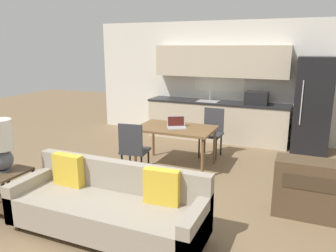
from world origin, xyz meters
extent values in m
plane|color=#7F6647|center=(0.00, 0.00, 0.00)|extent=(20.00, 20.00, 0.00)
cube|color=silver|center=(0.00, 4.63, 1.35)|extent=(6.40, 0.06, 2.70)
cube|color=white|center=(-0.04, 4.59, 1.61)|extent=(1.18, 0.01, 1.02)
cube|color=beige|center=(0.00, 4.29, 0.43)|extent=(3.19, 0.62, 0.86)
cube|color=#232326|center=(0.00, 4.29, 0.88)|extent=(3.22, 0.65, 0.04)
cube|color=#B2B5B7|center=(-0.20, 4.24, 0.90)|extent=(0.48, 0.36, 0.01)
cylinder|color=#B7BABC|center=(-0.20, 4.41, 1.02)|extent=(0.02, 0.02, 0.24)
cube|color=beige|center=(0.00, 4.43, 1.80)|extent=(3.03, 0.34, 0.70)
cube|color=black|center=(0.88, 4.24, 1.04)|extent=(0.48, 0.36, 0.28)
cube|color=black|center=(2.00, 4.21, 0.97)|extent=(0.69, 0.73, 1.93)
cylinder|color=silver|center=(1.79, 3.83, 1.06)|extent=(0.02, 0.02, 0.87)
cube|color=brown|center=(-0.23, 2.30, 0.71)|extent=(1.37, 0.86, 0.04)
cylinder|color=brown|center=(-0.85, 1.93, 0.34)|extent=(0.05, 0.05, 0.69)
cylinder|color=brown|center=(0.40, 1.93, 0.34)|extent=(0.05, 0.05, 0.69)
cylinder|color=brown|center=(-0.85, 2.67, 0.34)|extent=(0.05, 0.05, 0.69)
cylinder|color=brown|center=(0.40, 2.67, 0.34)|extent=(0.05, 0.05, 0.69)
cylinder|color=#3D2D1E|center=(-1.16, -0.44, 0.05)|extent=(0.05, 0.05, 0.10)
cylinder|color=#3D2D1E|center=(-1.16, 0.20, 0.05)|extent=(0.05, 0.05, 0.10)
cylinder|color=#3D2D1E|center=(0.93, 0.20, 0.05)|extent=(0.05, 0.05, 0.10)
cube|color=gray|center=(-0.12, -0.12, 0.27)|extent=(2.29, 0.80, 0.33)
cube|color=gray|center=(-0.12, 0.21, 0.45)|extent=(2.29, 0.14, 0.70)
cube|color=gray|center=(-1.19, -0.12, 0.34)|extent=(0.14, 0.80, 0.47)
cube|color=gray|center=(0.96, -0.12, 0.34)|extent=(0.14, 0.80, 0.47)
cube|color=gold|center=(-0.78, 0.08, 0.63)|extent=(0.40, 0.13, 0.40)
cube|color=gold|center=(0.49, 0.08, 0.63)|extent=(0.41, 0.15, 0.40)
cube|color=brown|center=(-1.61, -0.16, 0.56)|extent=(0.52, 0.52, 0.03)
cube|color=brown|center=(-1.61, -0.16, 0.13)|extent=(0.47, 0.47, 0.02)
cube|color=black|center=(-1.37, -0.40, 0.27)|extent=(0.03, 0.03, 0.55)
cube|color=black|center=(-1.85, 0.08, 0.27)|extent=(0.03, 0.03, 0.55)
cube|color=black|center=(-1.37, 0.08, 0.27)|extent=(0.03, 0.03, 0.55)
cylinder|color=#4C515B|center=(-1.62, -0.16, 0.59)|extent=(0.16, 0.16, 0.02)
sphere|color=#4C515B|center=(-1.62, -0.16, 0.73)|extent=(0.27, 0.27, 0.27)
cube|color=brown|center=(2.13, 1.28, 0.37)|extent=(1.09, 0.39, 0.75)
cube|color=#413020|center=(2.13, 1.08, 0.52)|extent=(0.88, 0.01, 0.18)
cube|color=#38383D|center=(0.21, 3.05, 0.45)|extent=(0.43, 0.43, 0.04)
cube|color=#38383D|center=(0.22, 3.25, 0.71)|extent=(0.40, 0.04, 0.48)
cylinder|color=black|center=(0.03, 2.89, 0.21)|extent=(0.03, 0.03, 0.43)
cylinder|color=black|center=(0.37, 2.88, 0.21)|extent=(0.03, 0.03, 0.43)
cylinder|color=black|center=(0.05, 3.23, 0.21)|extent=(0.03, 0.03, 0.43)
cylinder|color=black|center=(0.39, 3.22, 0.21)|extent=(0.03, 0.03, 0.43)
cube|color=#38383D|center=(-0.66, 1.59, 0.45)|extent=(0.47, 0.47, 0.04)
cube|color=#38383D|center=(-0.64, 1.40, 0.71)|extent=(0.40, 0.08, 0.48)
cylinder|color=black|center=(-0.52, 1.78, 0.21)|extent=(0.03, 0.03, 0.43)
cylinder|color=black|center=(-0.86, 1.74, 0.21)|extent=(0.03, 0.03, 0.43)
cylinder|color=black|center=(-0.47, 1.44, 0.21)|extent=(0.03, 0.03, 0.43)
cylinder|color=black|center=(-0.81, 1.40, 0.21)|extent=(0.03, 0.03, 0.43)
cube|color=#B7BABC|center=(-0.18, 2.25, 0.74)|extent=(0.39, 0.35, 0.02)
cube|color=#B7BABC|center=(-0.24, 2.35, 0.83)|extent=(0.31, 0.20, 0.20)
cube|color=#4C1914|center=(-0.24, 2.34, 0.83)|extent=(0.27, 0.17, 0.17)
camera|label=1|loc=(1.86, -2.95, 2.14)|focal=35.00mm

